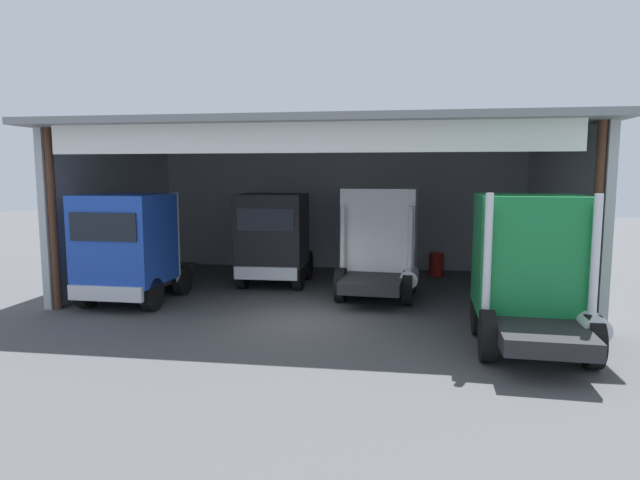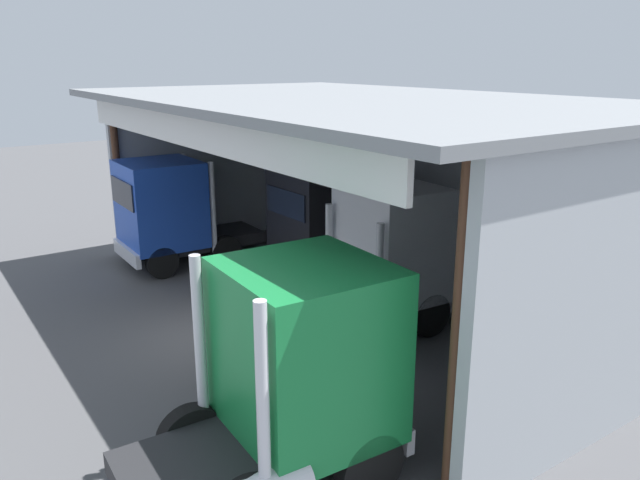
% 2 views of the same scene
% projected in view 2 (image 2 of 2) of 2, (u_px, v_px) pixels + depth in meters
% --- Properties ---
extents(ground_plane, '(80.00, 80.00, 0.00)m').
position_uv_depth(ground_plane, '(219.00, 333.00, 15.52)').
color(ground_plane, '#4C4C4F').
rests_on(ground_plane, ground).
extents(workshop_shed, '(16.44, 9.95, 5.66)m').
position_uv_depth(workshop_shed, '(384.00, 158.00, 17.29)').
color(workshop_shed, '#ADB2B7').
rests_on(workshop_shed, ground).
extents(truck_blue_right_bay, '(2.62, 4.64, 3.50)m').
position_uv_depth(truck_blue_right_bay, '(168.00, 211.00, 20.16)').
color(truck_blue_right_bay, '#1E47B7').
rests_on(truck_blue_right_bay, ground).
extents(truck_black_left_bay, '(2.55, 4.35, 3.40)m').
position_uv_depth(truck_black_left_bay, '(324.00, 221.00, 19.06)').
color(truck_black_left_bay, black).
rests_on(truck_black_left_bay, ground).
extents(truck_white_center_bay, '(2.70, 4.39, 3.63)m').
position_uv_depth(truck_white_center_bay, '(384.00, 256.00, 15.43)').
color(truck_white_center_bay, white).
rests_on(truck_white_center_bay, ground).
extents(truck_green_center_right_bay, '(2.67, 4.42, 3.70)m').
position_uv_depth(truck_green_center_right_bay, '(296.00, 370.00, 9.70)').
color(truck_green_center_right_bay, '#197F3D').
rests_on(truck_green_center_right_bay, ground).
extents(oil_drum, '(0.58, 0.58, 0.94)m').
position_uv_depth(oil_drum, '(545.00, 303.00, 16.20)').
color(oil_drum, '#B21E19').
rests_on(oil_drum, ground).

